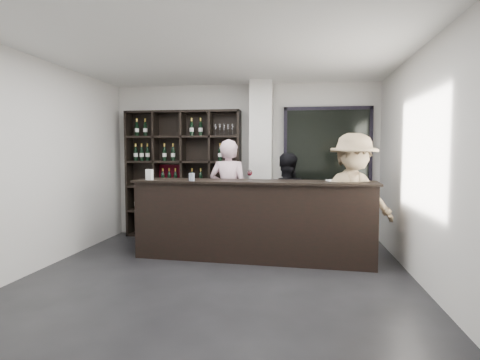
# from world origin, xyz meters

# --- Properties ---
(floor) EXTENTS (5.00, 5.50, 0.01)m
(floor) POSITION_xyz_m (0.00, 0.00, -0.01)
(floor) COLOR black
(floor) RESTS_ON ground
(wine_shelf) EXTENTS (2.20, 0.35, 2.40)m
(wine_shelf) POSITION_xyz_m (-1.15, 2.57, 1.20)
(wine_shelf) COLOR black
(wine_shelf) RESTS_ON floor
(structural_column) EXTENTS (0.40, 0.40, 2.90)m
(structural_column) POSITION_xyz_m (0.35, 2.47, 1.45)
(structural_column) COLOR silver
(structural_column) RESTS_ON floor
(glass_panel) EXTENTS (1.60, 0.08, 2.10)m
(glass_panel) POSITION_xyz_m (1.55, 2.69, 1.40)
(glass_panel) COLOR black
(glass_panel) RESTS_ON floor
(tasting_counter) EXTENTS (3.61, 0.74, 1.19)m
(tasting_counter) POSITION_xyz_m (0.35, 1.10, 0.60)
(tasting_counter) COLOR black
(tasting_counter) RESTS_ON floor
(taster_pink) EXTENTS (0.71, 0.50, 1.84)m
(taster_pink) POSITION_xyz_m (-0.15, 1.85, 0.92)
(taster_pink) COLOR beige
(taster_pink) RESTS_ON floor
(taster_black) EXTENTS (0.85, 0.71, 1.60)m
(taster_black) POSITION_xyz_m (0.81, 1.85, 0.80)
(taster_black) COLOR black
(taster_black) RESTS_ON floor
(customer) EXTENTS (1.38, 1.06, 1.89)m
(customer) POSITION_xyz_m (1.80, 1.05, 0.94)
(customer) COLOR #917A5A
(customer) RESTS_ON floor
(wine_glass) EXTENTS (0.10, 0.10, 0.18)m
(wine_glass) POSITION_xyz_m (0.31, 1.05, 1.28)
(wine_glass) COLOR white
(wine_glass) RESTS_ON tasting_counter
(spit_cup) EXTENTS (0.11, 0.11, 0.12)m
(spit_cup) POSITION_xyz_m (-0.55, 0.92, 1.25)
(spit_cup) COLOR silver
(spit_cup) RESTS_ON tasting_counter
(napkin_stack) EXTENTS (0.17, 0.17, 0.02)m
(napkin_stack) POSITION_xyz_m (1.50, 1.13, 1.20)
(napkin_stack) COLOR white
(napkin_stack) RESTS_ON tasting_counter
(card_stand) EXTENTS (0.12, 0.08, 0.16)m
(card_stand) POSITION_xyz_m (-1.24, 1.02, 1.27)
(card_stand) COLOR white
(card_stand) RESTS_ON tasting_counter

